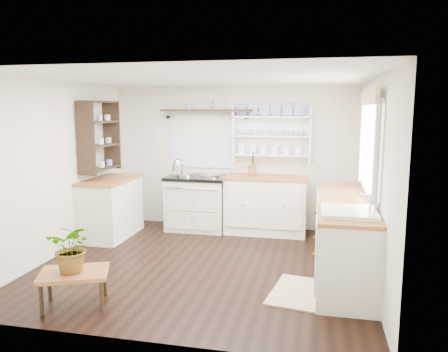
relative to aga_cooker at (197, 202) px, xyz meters
The scene contains 19 objects.
floor 1.71m from the aga_cooker, 71.75° to the right, with size 4.00×3.80×0.01m, color black.
wall_back 0.93m from the aga_cooker, 32.54° to the left, with size 4.00×0.02×2.30m, color beige.
wall_right 3.05m from the aga_cooker, 31.94° to the right, with size 0.02×3.80×2.30m, color beige.
wall_left 2.27m from the aga_cooker, 133.36° to the right, with size 0.02×3.80×2.30m, color beige.
ceiling 2.48m from the aga_cooker, 71.75° to the right, with size 4.00×3.80×0.01m, color white.
window 3.06m from the aga_cooker, 29.92° to the right, with size 0.08×1.55×1.22m.
aga_cooker is the anchor object (origin of this frame).
back_cabinets 1.12m from the aga_cooker, ahead, with size 1.27×0.63×0.90m.
right_cabinets 2.66m from the aga_cooker, 33.53° to the right, with size 0.62×2.43×0.90m.
belfast_sink 3.16m from the aga_cooker, 45.02° to the right, with size 0.55×0.60×0.45m.
left_cabinets 1.36m from the aga_cooker, 150.47° to the right, with size 0.62×1.13×0.90m.
plate_rack 1.64m from the aga_cooker, 14.12° to the left, with size 1.20×0.22×0.90m.
high_shelf 1.48m from the aga_cooker, 60.44° to the left, with size 1.50×0.29×0.16m.
left_shelving 1.85m from the aga_cooker, 153.14° to the right, with size 0.28×0.80×1.05m, color black.
kettle 0.67m from the aga_cooker, 156.86° to the right, with size 0.19×0.19×0.23m, color silver, non-canonical shape.
utensil_crock 1.04m from the aga_cooker, ahead, with size 0.13×0.13×0.15m, color brown.
center_table 3.00m from the aga_cooker, 98.31° to the right, with size 0.78×0.68×0.35m.
potted_plant 3.01m from the aga_cooker, 98.31° to the right, with size 0.44×0.38×0.49m, color #3F7233.
floor_rug 2.83m from the aga_cooker, 51.56° to the right, with size 0.55×0.85×0.02m, color #9C8A5B.
Camera 1 is at (1.37, -5.11, 1.95)m, focal length 35.00 mm.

